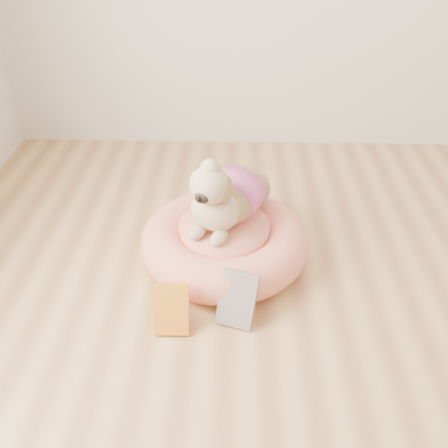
{
  "coord_description": "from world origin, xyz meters",
  "views": [
    {
      "loc": [
        -0.67,
        -0.57,
        1.32
      ],
      "look_at": [
        -0.72,
        1.05,
        0.21
      ],
      "focal_mm": 40.0,
      "sensor_mm": 36.0,
      "label": 1
    }
  ],
  "objects_px": {
    "book_yellow": "(172,309)",
    "book_white": "(237,299)",
    "pet_bed": "(224,242)",
    "dog": "(225,184)"
  },
  "relations": [
    {
      "from": "pet_bed",
      "to": "book_white",
      "type": "bearing_deg",
      "value": -80.89
    },
    {
      "from": "book_yellow",
      "to": "book_white",
      "type": "bearing_deg",
      "value": 10.84
    },
    {
      "from": "dog",
      "to": "book_white",
      "type": "bearing_deg",
      "value": -58.45
    },
    {
      "from": "pet_bed",
      "to": "book_yellow",
      "type": "height_order",
      "value": "pet_bed"
    },
    {
      "from": "book_yellow",
      "to": "book_white",
      "type": "distance_m",
      "value": 0.24
    },
    {
      "from": "pet_bed",
      "to": "dog",
      "type": "height_order",
      "value": "dog"
    },
    {
      "from": "dog",
      "to": "book_yellow",
      "type": "relative_size",
      "value": 2.54
    },
    {
      "from": "book_yellow",
      "to": "book_white",
      "type": "xyz_separation_m",
      "value": [
        0.23,
        0.05,
        0.01
      ]
    },
    {
      "from": "dog",
      "to": "book_white",
      "type": "relative_size",
      "value": 2.28
    },
    {
      "from": "dog",
      "to": "book_yellow",
      "type": "bearing_deg",
      "value": -88.75
    }
  ]
}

